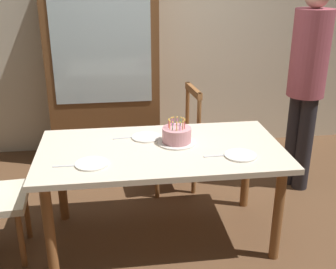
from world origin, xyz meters
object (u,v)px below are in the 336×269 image
at_px(dining_table, 161,159).
at_px(plate_near_celebrant, 92,164).
at_px(plate_far_side, 146,137).
at_px(plate_near_guest, 241,155).
at_px(china_cabinet, 104,70).
at_px(birthday_cake, 177,136).
at_px(person_guest, 307,77).
at_px(chair_spindle_back, 174,141).

xyz_separation_m(dining_table, plate_near_celebrant, (-0.47, -0.20, 0.09)).
relative_size(plate_near_celebrant, plate_far_side, 1.00).
bearing_deg(plate_far_side, plate_near_guest, -34.20).
bearing_deg(china_cabinet, birthday_cake, -70.40).
bearing_deg(person_guest, plate_near_celebrant, -154.80).
bearing_deg(dining_table, plate_near_guest, -21.62).
distance_m(plate_near_celebrant, plate_near_guest, 0.99).
xyz_separation_m(birthday_cake, china_cabinet, (-0.53, 1.48, 0.16)).
distance_m(dining_table, birthday_cake, 0.20).
height_order(chair_spindle_back, person_guest, person_guest).
relative_size(chair_spindle_back, china_cabinet, 0.50).
distance_m(plate_near_guest, person_guest, 1.23).
relative_size(plate_far_side, plate_near_guest, 1.00).
distance_m(birthday_cake, plate_near_guest, 0.48).
distance_m(birthday_cake, plate_near_celebrant, 0.66).
height_order(plate_near_guest, china_cabinet, china_cabinet).
xyz_separation_m(dining_table, chair_spindle_back, (0.21, 0.78, -0.19)).
xyz_separation_m(plate_near_guest, china_cabinet, (-0.92, 1.76, 0.21)).
height_order(dining_table, plate_far_side, plate_far_side).
bearing_deg(plate_near_celebrant, plate_far_side, 46.59).
distance_m(plate_near_celebrant, china_cabinet, 1.78).
relative_size(dining_table, chair_spindle_back, 1.81).
bearing_deg(person_guest, plate_near_guest, -134.08).
xyz_separation_m(person_guest, china_cabinet, (-1.75, 0.91, -0.09)).
distance_m(birthday_cake, plate_far_side, 0.25).
height_order(plate_near_guest, chair_spindle_back, chair_spindle_back).
height_order(birthday_cake, plate_far_side, birthday_cake).
bearing_deg(plate_far_side, china_cabinet, 103.28).
distance_m(plate_far_side, person_guest, 1.53).
height_order(birthday_cake, chair_spindle_back, chair_spindle_back).
relative_size(dining_table, china_cabinet, 0.91).
relative_size(plate_far_side, chair_spindle_back, 0.23).
distance_m(plate_far_side, chair_spindle_back, 0.71).
distance_m(dining_table, chair_spindle_back, 0.83).
bearing_deg(plate_near_guest, person_guest, 45.92).
distance_m(dining_table, plate_far_side, 0.24).
bearing_deg(plate_far_side, person_guest, 17.33).
relative_size(birthday_cake, chair_spindle_back, 0.29).
relative_size(person_guest, china_cabinet, 0.96).
bearing_deg(plate_near_celebrant, plate_near_guest, 0.00).
xyz_separation_m(plate_near_celebrant, person_guest, (1.82, 0.86, 0.30)).
bearing_deg(dining_table, plate_far_side, 112.80).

